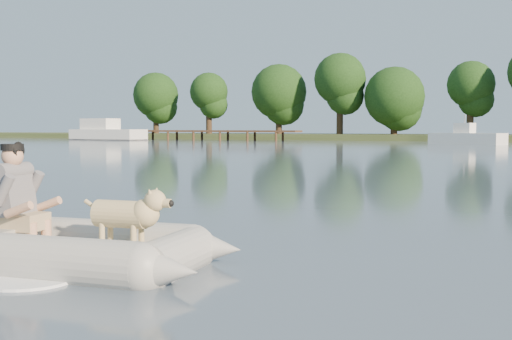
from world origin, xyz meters
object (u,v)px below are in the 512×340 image
at_px(dock, 215,135).
at_px(dog, 122,219).
at_px(man, 15,190).
at_px(motorboat, 467,130).
at_px(dinghy, 66,211).
at_px(cabin_cruiser, 108,129).

distance_m(dock, dog, 58.86).
relative_size(man, motorboat, 0.17).
distance_m(man, dog, 1.23).
relative_size(dinghy, man, 4.29).
bearing_deg(cabin_cruiser, dock, 20.19).
height_order(dock, motorboat, motorboat).
bearing_deg(cabin_cruiser, motorboat, 1.39).
xyz_separation_m(man, cabin_cruiser, (-36.25, 49.73, 0.43)).
relative_size(man, dog, 1.16).
bearing_deg(dinghy, motorboat, 86.06).
xyz_separation_m(man, dog, (1.21, 0.11, -0.23)).
bearing_deg(dinghy, man, 175.76).
bearing_deg(dog, cabin_cruiser, 121.85).
height_order(dog, cabin_cruiser, cabin_cruiser).
height_order(man, dog, man).
xyz_separation_m(cabin_cruiser, motorboat, (35.84, -2.35, -0.01)).
bearing_deg(motorboat, dog, -67.40).
relative_size(dinghy, motorboat, 0.71).
distance_m(dock, dinghy, 58.69).
height_order(dinghy, dog, dinghy).
bearing_deg(dog, dock, 111.52).
bearing_deg(dog, man, -180.00).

